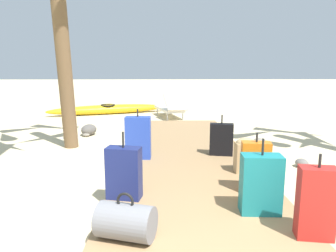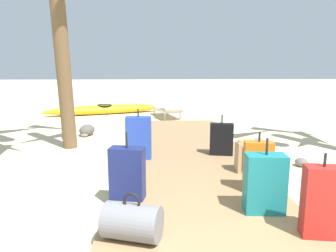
% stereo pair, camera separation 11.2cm
% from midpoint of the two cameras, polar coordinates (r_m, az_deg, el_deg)
% --- Properties ---
extents(ground_plane, '(60.00, 60.00, 0.00)m').
position_cam_midpoint_polar(ground_plane, '(4.86, 4.45, -8.80)').
color(ground_plane, beige).
extents(boardwalk, '(2.15, 7.19, 0.08)m').
position_cam_midpoint_polar(boardwalk, '(5.53, 3.76, -5.90)').
color(boardwalk, '#9E7A51').
rests_on(boardwalk, ground).
extents(suitcase_red, '(0.35, 0.23, 0.79)m').
position_cam_midpoint_polar(suitcase_red, '(3.27, 25.60, -12.18)').
color(suitcase_red, red).
rests_on(suitcase_red, boardwalk).
extents(backpack_tan, '(0.30, 0.23, 0.51)m').
position_cam_midpoint_polar(backpack_tan, '(4.84, 14.12, -4.85)').
color(backpack_tan, tan).
rests_on(backpack_tan, boardwalk).
extents(suitcase_navy, '(0.43, 0.27, 0.80)m').
position_cam_midpoint_polar(suitcase_navy, '(3.83, -6.95, -8.23)').
color(suitcase_navy, navy).
rests_on(suitcase_navy, boardwalk).
extents(suitcase_teal, '(0.43, 0.26, 0.81)m').
position_cam_midpoint_polar(suitcase_teal, '(3.59, 16.94, -9.79)').
color(suitcase_teal, '#197A7F').
rests_on(suitcase_teal, boardwalk).
extents(suitcase_black, '(0.42, 0.23, 0.71)m').
position_cam_midpoint_polar(suitcase_black, '(5.65, 9.96, -2.34)').
color(suitcase_black, black).
rests_on(suitcase_black, boardwalk).
extents(suitcase_orange, '(0.37, 0.22, 0.75)m').
position_cam_midpoint_polar(suitcase_orange, '(4.14, 15.93, -6.98)').
color(suitcase_orange, orange).
rests_on(suitcase_orange, boardwalk).
extents(duffel_bag_grey, '(0.58, 0.46, 0.44)m').
position_cam_midpoint_polar(duffel_bag_grey, '(3.04, -6.38, -16.40)').
color(duffel_bag_grey, slate).
rests_on(duffel_bag_grey, boardwalk).
extents(suitcase_blue, '(0.42, 0.22, 0.83)m').
position_cam_midpoint_polar(suitcase_blue, '(5.38, -4.71, -2.06)').
color(suitcase_blue, '#2847B7').
rests_on(suitcase_blue, boardwalk).
extents(lounge_chair, '(1.01, 1.66, 0.78)m').
position_cam_midpoint_polar(lounge_chair, '(9.92, 0.84, 3.35)').
color(lounge_chair, white).
rests_on(lounge_chair, ground).
extents(kayak, '(3.87, 1.72, 0.31)m').
position_cam_midpoint_polar(kayak, '(10.88, -10.29, 2.92)').
color(kayak, gold).
rests_on(kayak, ground).
extents(rock_right_near, '(0.44, 0.48, 0.20)m').
position_cam_midpoint_polar(rock_right_near, '(6.62, 16.22, -2.95)').
color(rock_right_near, gray).
rests_on(rock_right_near, ground).
extents(rock_left_near, '(0.44, 0.51, 0.25)m').
position_cam_midpoint_polar(rock_left_near, '(7.73, -13.41, -0.65)').
color(rock_left_near, '#5B5651').
rests_on(rock_left_near, ground).
extents(rock_left_mid, '(0.21, 0.22, 0.09)m').
position_cam_midpoint_polar(rock_left_mid, '(7.61, -13.84, -1.47)').
color(rock_left_mid, gray).
rests_on(rock_left_mid, ground).
extents(rock_right_mid, '(0.26, 0.27, 0.14)m').
position_cam_midpoint_polar(rock_right_mid, '(5.67, 23.08, -6.04)').
color(rock_right_mid, slate).
rests_on(rock_right_mid, ground).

